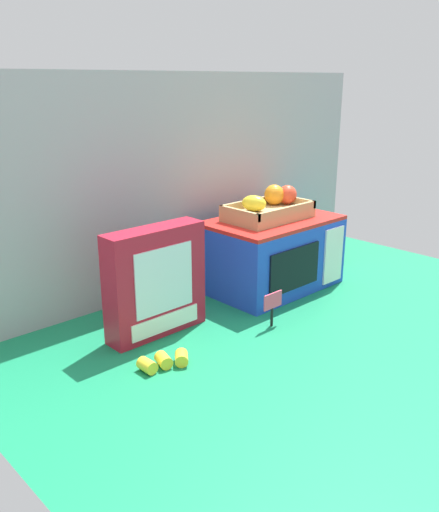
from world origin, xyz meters
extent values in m
plane|color=#147A4C|center=(0.00, 0.00, 0.00)|extent=(1.70, 1.70, 0.00)
cube|color=#A0A3A8|center=(0.00, 0.24, 0.34)|extent=(1.61, 0.03, 0.68)
cube|color=blue|center=(0.16, 0.01, 0.11)|extent=(0.43, 0.28, 0.22)
cube|color=red|center=(0.16, 0.01, 0.23)|extent=(0.43, 0.28, 0.01)
cube|color=black|center=(0.11, -0.13, 0.11)|extent=(0.22, 0.01, 0.13)
cube|color=white|center=(0.30, -0.13, 0.11)|extent=(0.09, 0.01, 0.19)
cube|color=tan|center=(0.15, 0.02, 0.25)|extent=(0.28, 0.17, 0.03)
cube|color=tan|center=(0.15, -0.06, 0.27)|extent=(0.28, 0.01, 0.02)
cube|color=tan|center=(0.15, 0.10, 0.27)|extent=(0.28, 0.01, 0.02)
cube|color=tan|center=(0.01, 0.02, 0.27)|extent=(0.01, 0.17, 0.02)
cube|color=tan|center=(0.28, 0.02, 0.27)|extent=(0.01, 0.17, 0.02)
sphere|color=#E04228|center=(0.26, 0.04, 0.29)|extent=(0.06, 0.06, 0.06)
sphere|color=orange|center=(0.22, 0.06, 0.29)|extent=(0.07, 0.07, 0.07)
ellipsoid|color=yellow|center=(0.10, 0.04, 0.29)|extent=(0.08, 0.09, 0.05)
cube|color=#B2192D|center=(-0.33, -0.01, 0.15)|extent=(0.29, 0.07, 0.30)
cube|color=silver|center=(-0.33, -0.05, 0.16)|extent=(0.18, 0.00, 0.18)
cube|color=white|center=(-0.33, -0.05, 0.04)|extent=(0.22, 0.00, 0.05)
cylinder|color=black|center=(-0.07, -0.20, 0.03)|extent=(0.01, 0.01, 0.06)
cube|color=#F44C6B|center=(-0.07, -0.20, 0.08)|extent=(0.07, 0.00, 0.05)
cylinder|color=yellow|center=(-0.39, -0.19, 0.02)|extent=(0.05, 0.06, 0.03)
cylinder|color=yellow|center=(-0.43, -0.17, 0.02)|extent=(0.04, 0.05, 0.03)
cylinder|color=yellow|center=(-0.48, -0.16, 0.02)|extent=(0.03, 0.05, 0.03)
sphere|color=red|center=(0.51, 0.01, 0.03)|extent=(0.06, 0.06, 0.06)
camera|label=1|loc=(-1.13, -1.12, 0.66)|focal=38.22mm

